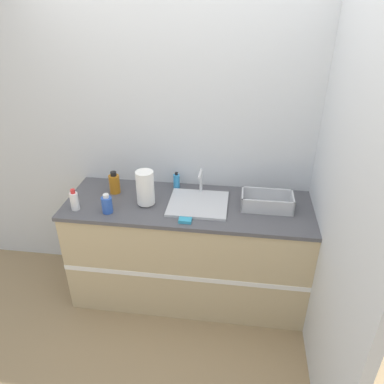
# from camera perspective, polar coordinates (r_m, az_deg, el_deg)

# --- Properties ---
(ground_plane) EXTENTS (12.00, 12.00, 0.00)m
(ground_plane) POSITION_cam_1_polar(r_m,az_deg,el_deg) (3.18, -1.29, -18.76)
(ground_plane) COLOR #937A56
(wall_back) EXTENTS (4.27, 0.06, 2.60)m
(wall_back) POSITION_cam_1_polar(r_m,az_deg,el_deg) (2.98, 0.43, 8.40)
(wall_back) COLOR silver
(wall_back) RESTS_ON ground_plane
(wall_right) EXTENTS (0.06, 2.64, 2.60)m
(wall_right) POSITION_cam_1_polar(r_m,az_deg,el_deg) (2.71, 20.13, 4.30)
(wall_right) COLOR silver
(wall_right) RESTS_ON ground_plane
(counter_cabinet) EXTENTS (1.89, 0.66, 0.89)m
(counter_cabinet) POSITION_cam_1_polar(r_m,az_deg,el_deg) (3.10, -0.46, -8.84)
(counter_cabinet) COLOR tan
(counter_cabinet) RESTS_ON ground_plane
(sink) EXTENTS (0.44, 0.40, 0.22)m
(sink) POSITION_cam_1_polar(r_m,az_deg,el_deg) (2.83, 0.96, -1.61)
(sink) COLOR silver
(sink) RESTS_ON counter_cabinet
(paper_towel_roll) EXTENTS (0.13, 0.13, 0.27)m
(paper_towel_roll) POSITION_cam_1_polar(r_m,az_deg,el_deg) (2.80, -7.14, 0.62)
(paper_towel_roll) COLOR #4C4C51
(paper_towel_roll) RESTS_ON counter_cabinet
(dish_rack) EXTENTS (0.38, 0.20, 0.11)m
(dish_rack) POSITION_cam_1_polar(r_m,az_deg,el_deg) (2.83, 11.33, -1.65)
(dish_rack) COLOR #B7BABF
(dish_rack) RESTS_ON counter_cabinet
(bottle_amber) EXTENTS (0.08, 0.08, 0.18)m
(bottle_amber) POSITION_cam_1_polar(r_m,az_deg,el_deg) (3.02, -11.73, 1.29)
(bottle_amber) COLOR #B26B19
(bottle_amber) RESTS_ON counter_cabinet
(bottle_white_spray) EXTENTS (0.06, 0.06, 0.17)m
(bottle_white_spray) POSITION_cam_1_polar(r_m,az_deg,el_deg) (2.87, -17.49, -1.26)
(bottle_white_spray) COLOR white
(bottle_white_spray) RESTS_ON counter_cabinet
(bottle_blue) EXTENTS (0.08, 0.08, 0.15)m
(bottle_blue) POSITION_cam_1_polar(r_m,az_deg,el_deg) (2.78, -12.83, -1.84)
(bottle_blue) COLOR #2D56B7
(bottle_blue) RESTS_ON counter_cabinet
(soap_dispenser) EXTENTS (0.05, 0.05, 0.14)m
(soap_dispenser) POSITION_cam_1_polar(r_m,az_deg,el_deg) (3.03, -2.37, 1.63)
(soap_dispenser) COLOR #338CCC
(soap_dispenser) RESTS_ON counter_cabinet
(sponge) EXTENTS (0.09, 0.06, 0.02)m
(sponge) POSITION_cam_1_polar(r_m,az_deg,el_deg) (2.63, -1.04, -4.34)
(sponge) COLOR #3399BF
(sponge) RESTS_ON counter_cabinet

